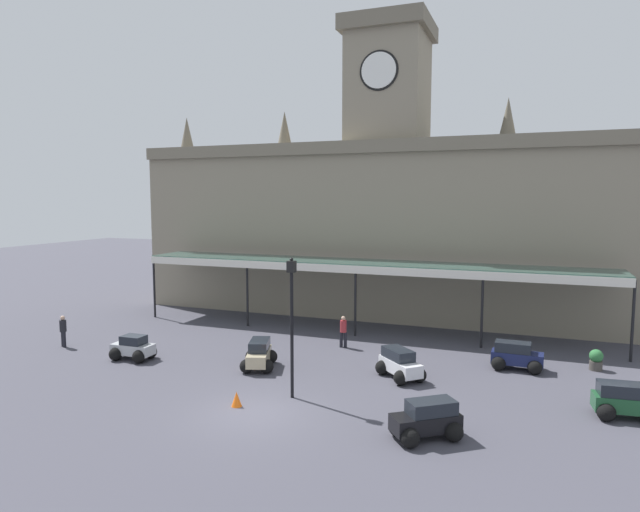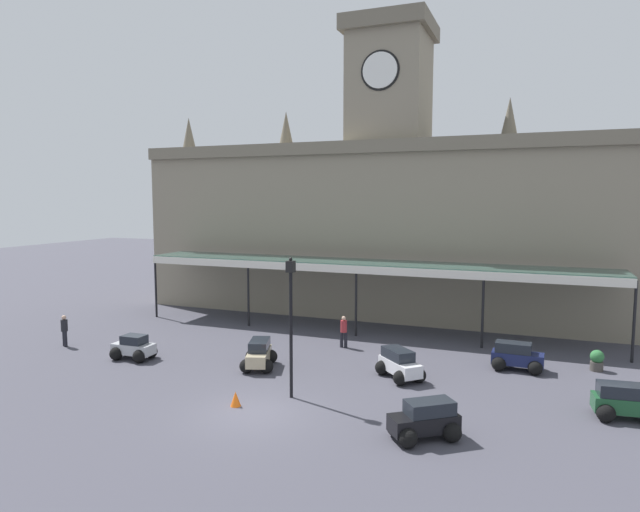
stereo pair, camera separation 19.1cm
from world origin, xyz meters
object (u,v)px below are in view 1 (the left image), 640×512
car_white_estate (400,365)px  victorian_lamppost (292,313)px  pedestrian_beside_cars (63,330)px  car_navy_estate (516,357)px  traffic_cone (237,399)px  pedestrian_crossing_forecourt (343,330)px  car_silver_sedan (133,349)px  planter_near_kerb (596,360)px  car_black_estate (427,422)px  car_green_estate (626,403)px  car_beige_estate (259,356)px

car_white_estate → victorian_lamppost: size_ratio=0.43×
pedestrian_beside_cars → car_navy_estate: bearing=11.4°
traffic_cone → pedestrian_crossing_forecourt: bearing=83.4°
car_silver_sedan → planter_near_kerb: car_silver_sedan is taller
car_silver_sedan → car_black_estate: bearing=-14.1°
car_black_estate → planter_near_kerb: size_ratio=2.52×
car_navy_estate → pedestrian_crossing_forecourt: size_ratio=1.36×
car_silver_sedan → pedestrian_crossing_forecourt: size_ratio=1.24×
car_black_estate → planter_near_kerb: bearing=59.5°
car_silver_sedan → car_green_estate: car_green_estate is taller
car_black_estate → car_white_estate: bearing=111.1°
pedestrian_beside_cars → car_beige_estate: bearing=2.5°
car_navy_estate → traffic_cone: bearing=-138.5°
car_navy_estate → pedestrian_beside_cars: pedestrian_beside_cars is taller
pedestrian_beside_cars → car_white_estate: bearing=4.5°
car_navy_estate → planter_near_kerb: size_ratio=2.37×
car_white_estate → car_navy_estate: size_ratio=1.04×
car_green_estate → victorian_lamppost: victorian_lamppost is taller
car_navy_estate → planter_near_kerb: bearing=20.0°
car_silver_sedan → pedestrian_beside_cars: pedestrian_beside_cars is taller
victorian_lamppost → traffic_cone: bearing=-134.3°
pedestrian_crossing_forecourt → planter_near_kerb: 12.03m
car_white_estate → pedestrian_crossing_forecourt: (-3.91, 3.85, 0.34)m
car_navy_estate → traffic_cone: 12.94m
car_beige_estate → planter_near_kerb: car_beige_estate is taller
car_beige_estate → pedestrian_beside_cars: bearing=-177.5°
pedestrian_crossing_forecourt → planter_near_kerb: pedestrian_crossing_forecourt is taller
car_white_estate → victorian_lamppost: (-3.42, -3.85, 2.84)m
car_navy_estate → car_white_estate: bearing=-146.4°
car_white_estate → car_silver_sedan: bearing=-171.4°
car_navy_estate → car_green_estate: (3.82, -4.57, 0.00)m
planter_near_kerb → pedestrian_crossing_forecourt: bearing=-177.6°
car_silver_sedan → traffic_cone: 8.52m
pedestrian_crossing_forecourt → traffic_cone: bearing=-96.6°
car_green_estate → planter_near_kerb: car_green_estate is taller
car_silver_sedan → car_beige_estate: (6.34, 1.04, 0.06)m
pedestrian_beside_cars → pedestrian_crossing_forecourt: (13.82, 5.25, 0.00)m
car_navy_estate → planter_near_kerb: 3.62m
car_black_estate → car_green_estate: 7.60m
pedestrian_beside_cars → traffic_cone: bearing=-17.7°
traffic_cone → car_green_estate: bearing=16.6°
victorian_lamppost → pedestrian_crossing_forecourt: bearing=93.7°
car_silver_sedan → traffic_cone: size_ratio=3.68×
car_beige_estate → pedestrian_crossing_forecourt: pedestrian_crossing_forecourt is taller
pedestrian_beside_cars → planter_near_kerb: size_ratio=1.74×
traffic_cone → car_navy_estate: bearing=41.5°
car_silver_sedan → car_navy_estate: size_ratio=0.91×
car_navy_estate → victorian_lamppost: (-8.11, -6.97, 2.84)m
car_silver_sedan → car_green_estate: 21.26m
car_navy_estate → pedestrian_crossing_forecourt: (-8.61, 0.73, 0.34)m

